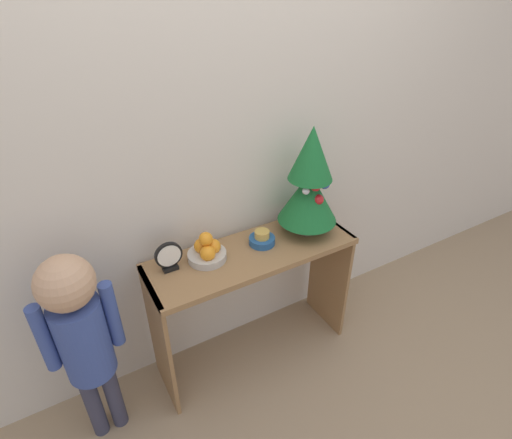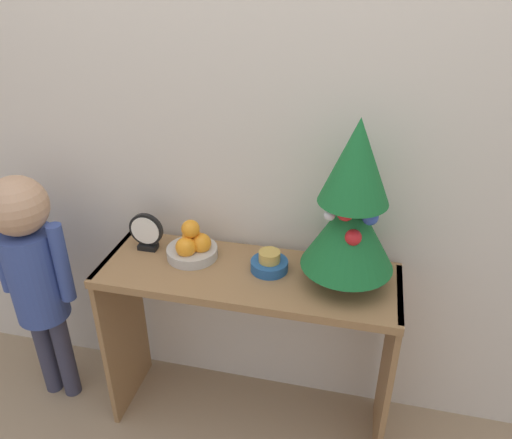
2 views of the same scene
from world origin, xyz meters
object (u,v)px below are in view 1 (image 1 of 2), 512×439
at_px(child_figure, 81,330).
at_px(mini_tree, 310,183).
at_px(singing_bowl, 262,239).
at_px(desk_clock, 169,257).
at_px(fruit_bowl, 207,251).

bearing_deg(child_figure, mini_tree, 3.53).
bearing_deg(singing_bowl, mini_tree, -3.07).
bearing_deg(child_figure, singing_bowl, 5.45).
relative_size(mini_tree, desk_clock, 3.88).
relative_size(fruit_bowl, child_figure, 0.18).
distance_m(mini_tree, fruit_bowl, 0.60).
bearing_deg(desk_clock, fruit_bowl, -3.46).
xyz_separation_m(fruit_bowl, desk_clock, (-0.18, 0.01, 0.03)).
bearing_deg(mini_tree, child_figure, -176.47).
distance_m(fruit_bowl, singing_bowl, 0.29).
distance_m(mini_tree, singing_bowl, 0.37).
distance_m(desk_clock, child_figure, 0.46).
xyz_separation_m(singing_bowl, desk_clock, (-0.47, 0.03, 0.05)).
xyz_separation_m(mini_tree, child_figure, (-1.17, -0.07, -0.34)).
xyz_separation_m(fruit_bowl, child_figure, (-0.61, -0.11, -0.10)).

